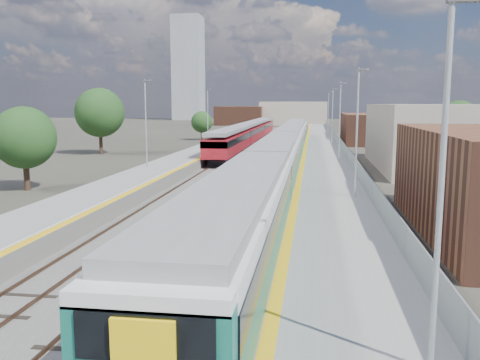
# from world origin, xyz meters

# --- Properties ---
(ground) EXTENTS (320.00, 320.00, 0.00)m
(ground) POSITION_xyz_m (0.00, 50.00, 0.00)
(ground) COLOR #47443A
(ground) RESTS_ON ground
(ballast_bed) EXTENTS (10.50, 155.00, 0.06)m
(ballast_bed) POSITION_xyz_m (-2.25, 52.50, 0.03)
(ballast_bed) COLOR #565451
(ballast_bed) RESTS_ON ground
(tracks) EXTENTS (8.96, 160.00, 0.17)m
(tracks) POSITION_xyz_m (-1.65, 54.18, 0.11)
(tracks) COLOR #4C3323
(tracks) RESTS_ON ground
(platform_right) EXTENTS (4.70, 155.00, 8.52)m
(platform_right) POSITION_xyz_m (5.28, 52.49, 0.54)
(platform_right) COLOR slate
(platform_right) RESTS_ON ground
(platform_left) EXTENTS (4.30, 155.00, 8.52)m
(platform_left) POSITION_xyz_m (-9.05, 52.49, 0.52)
(platform_left) COLOR slate
(platform_left) RESTS_ON ground
(buildings) EXTENTS (72.00, 185.50, 40.00)m
(buildings) POSITION_xyz_m (-18.12, 138.60, 10.70)
(buildings) COLOR brown
(buildings) RESTS_ON ground
(green_train) EXTENTS (2.92, 81.30, 3.22)m
(green_train) POSITION_xyz_m (1.50, 39.67, 2.27)
(green_train) COLOR black
(green_train) RESTS_ON ground
(red_train) EXTENTS (2.75, 55.89, 3.48)m
(red_train) POSITION_xyz_m (-5.50, 68.24, 2.06)
(red_train) COLOR black
(red_train) RESTS_ON ground
(tree_a) EXTENTS (4.65, 4.65, 6.30)m
(tree_a) POSITION_xyz_m (-17.19, 26.81, 3.96)
(tree_a) COLOR #382619
(tree_a) RESTS_ON ground
(tree_b) EXTENTS (6.24, 6.24, 8.45)m
(tree_b) POSITION_xyz_m (-22.89, 53.60, 5.32)
(tree_b) COLOR #382619
(tree_b) RESTS_ON ground
(tree_c) EXTENTS (3.79, 3.79, 5.13)m
(tree_c) POSITION_xyz_m (-15.56, 80.40, 3.22)
(tree_c) COLOR #382619
(tree_c) RESTS_ON ground
(tree_d) EXTENTS (5.07, 5.07, 6.87)m
(tree_d) POSITION_xyz_m (21.97, 58.55, 4.32)
(tree_d) COLOR #382619
(tree_d) RESTS_ON ground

